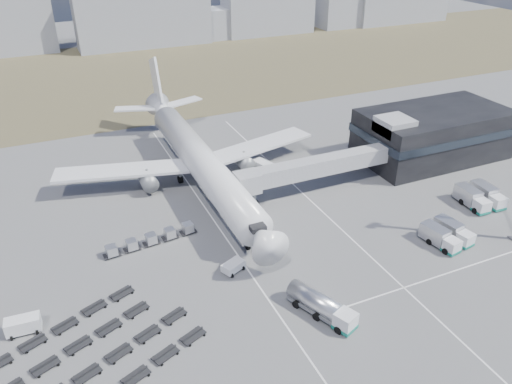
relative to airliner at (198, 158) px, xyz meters
name	(u,v)px	position (x,y,z in m)	size (l,w,h in m)	color
ground	(273,284)	(0.00, -32.38, -5.29)	(420.00, 420.00, 0.00)	#565659
grass_strip	(121,76)	(0.00, 77.62, -5.29)	(420.00, 90.00, 0.01)	#4E472F
lane_markings	(323,255)	(9.77, -29.38, -5.29)	(47.12, 110.00, 0.01)	silver
terminal	(432,133)	(47.77, -8.41, -0.04)	(30.40, 16.40, 11.00)	black
jet_bridge	(304,169)	(15.90, -11.95, -0.24)	(30.30, 3.80, 7.05)	#939399
airliner	(198,158)	(0.00, 0.00, 0.00)	(51.59, 64.53, 17.62)	silver
skyline	(87,26)	(-3.72, 116.52, 3.39)	(320.72, 23.37, 23.36)	gray
fuel_tanker	(321,306)	(2.88, -40.33, -3.73)	(5.96, 9.84, 3.12)	silver
pushback_tug	(233,267)	(-4.00, -27.47, -4.55)	(3.27, 1.84, 1.47)	silver
utility_van	(23,325)	(-31.71, -28.16, -4.20)	(4.07, 1.84, 2.19)	silver
catering_truck	(265,169)	(12.72, -2.36, -3.99)	(3.98, 5.97, 2.54)	silver
service_trucks_near	(447,234)	(28.86, -34.22, -3.87)	(6.39, 7.28, 2.62)	silver
service_trucks_far	(480,197)	(42.33, -27.63, -3.76)	(6.20, 7.29, 2.81)	silver
uld_row	(151,239)	(-13.12, -16.22, -4.32)	(14.86, 3.13, 1.62)	black
baggage_dollies	(56,378)	(-28.88, -37.30, -4.92)	(34.04, 25.35, 0.74)	black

